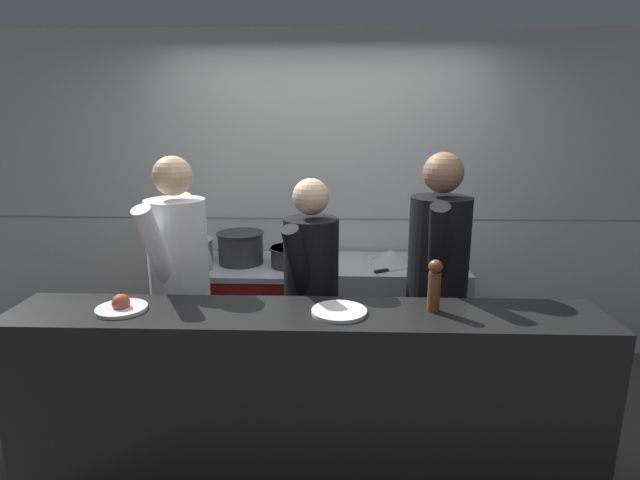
# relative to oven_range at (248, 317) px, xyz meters

# --- Properties ---
(ground_plane) EXTENTS (14.00, 14.00, 0.00)m
(ground_plane) POSITION_rel_oven_range_xyz_m (0.60, -1.09, -0.44)
(ground_plane) COLOR #4C4742
(wall_back_tiled) EXTENTS (8.00, 0.06, 2.60)m
(wall_back_tiled) POSITION_rel_oven_range_xyz_m (0.60, 0.40, 0.86)
(wall_back_tiled) COLOR silver
(wall_back_tiled) RESTS_ON ground_plane
(oven_range) EXTENTS (1.17, 0.71, 0.88)m
(oven_range) POSITION_rel_oven_range_xyz_m (0.00, 0.00, 0.00)
(oven_range) COLOR maroon
(oven_range) RESTS_ON ground_plane
(prep_counter) EXTENTS (1.02, 0.65, 0.89)m
(prep_counter) POSITION_rel_oven_range_xyz_m (1.13, -0.00, 0.00)
(prep_counter) COLOR #B7BABF
(prep_counter) RESTS_ON ground_plane
(pass_counter) EXTENTS (2.98, 0.45, 1.01)m
(pass_counter) POSITION_rel_oven_range_xyz_m (0.53, -1.28, 0.06)
(pass_counter) COLOR black
(pass_counter) RESTS_ON ground_plane
(stock_pot) EXTENTS (0.30, 0.30, 0.18)m
(stock_pot) POSITION_rel_oven_range_xyz_m (-0.40, 0.02, 0.53)
(stock_pot) COLOR beige
(stock_pot) RESTS_ON oven_range
(sauce_pot) EXTENTS (0.35, 0.35, 0.24)m
(sauce_pot) POSITION_rel_oven_range_xyz_m (-0.03, 0.01, 0.56)
(sauce_pot) COLOR #2D2D33
(sauce_pot) RESTS_ON oven_range
(braising_pot) EXTENTS (0.34, 0.34, 0.14)m
(braising_pot) POSITION_rel_oven_range_xyz_m (0.36, -0.05, 0.51)
(braising_pot) COLOR #2D2D33
(braising_pot) RESTS_ON oven_range
(mixing_bowl_steel) EXTENTS (0.30, 0.30, 0.09)m
(mixing_bowl_steel) POSITION_rel_oven_range_xyz_m (1.10, 0.06, 0.49)
(mixing_bowl_steel) COLOR #B7BABF
(mixing_bowl_steel) RESTS_ON prep_counter
(chefs_knife) EXTENTS (0.38, 0.22, 0.02)m
(chefs_knife) POSITION_rel_oven_range_xyz_m (1.10, -0.17, 0.46)
(chefs_knife) COLOR #B7BABF
(chefs_knife) RESTS_ON prep_counter
(plated_dish_main) EXTENTS (0.25, 0.25, 0.09)m
(plated_dish_main) POSITION_rel_oven_range_xyz_m (-0.39, -1.29, 0.60)
(plated_dish_main) COLOR white
(plated_dish_main) RESTS_ON pass_counter
(plated_dish_appetiser) EXTENTS (0.27, 0.27, 0.02)m
(plated_dish_appetiser) POSITION_rel_oven_range_xyz_m (0.70, -1.29, 0.58)
(plated_dish_appetiser) COLOR white
(plated_dish_appetiser) RESTS_ON pass_counter
(pepper_mill) EXTENTS (0.07, 0.07, 0.27)m
(pepper_mill) POSITION_rel_oven_range_xyz_m (1.17, -1.25, 0.71)
(pepper_mill) COLOR brown
(pepper_mill) RESTS_ON pass_counter
(chef_head_cook) EXTENTS (0.42, 0.76, 1.74)m
(chef_head_cook) POSITION_rel_oven_range_xyz_m (-0.26, -0.75, 0.53)
(chef_head_cook) COLOR black
(chef_head_cook) RESTS_ON ground_plane
(chef_sous) EXTENTS (0.42, 0.70, 1.61)m
(chef_sous) POSITION_rel_oven_range_xyz_m (0.54, -0.75, 0.46)
(chef_sous) COLOR black
(chef_sous) RESTS_ON ground_plane
(chef_line) EXTENTS (0.43, 0.77, 1.76)m
(chef_line) POSITION_rel_oven_range_xyz_m (1.29, -0.72, 0.54)
(chef_line) COLOR black
(chef_line) RESTS_ON ground_plane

